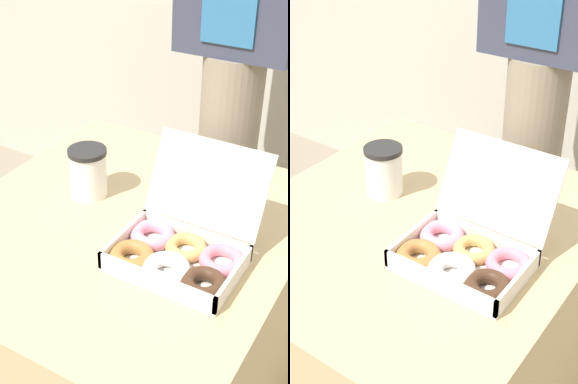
# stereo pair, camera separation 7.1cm
# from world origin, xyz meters

# --- Properties ---
(table) EXTENTS (0.81, 0.89, 0.71)m
(table) POSITION_xyz_m (0.00, 0.00, 0.35)
(table) COLOR tan
(table) RESTS_ON ground_plane
(donut_box) EXTENTS (0.29, 0.30, 0.22)m
(donut_box) POSITION_xyz_m (0.18, -0.07, 0.74)
(donut_box) COLOR white
(donut_box) RESTS_ON table
(coffee_cup) EXTENTS (0.10, 0.10, 0.13)m
(coffee_cup) POSITION_xyz_m (-0.15, 0.05, 0.77)
(coffee_cup) COLOR white
(coffee_cup) RESTS_ON table
(person_customer) EXTENTS (0.36, 0.21, 1.77)m
(person_customer) POSITION_xyz_m (-0.00, 0.63, 0.99)
(person_customer) COLOR gray
(person_customer) RESTS_ON ground_plane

